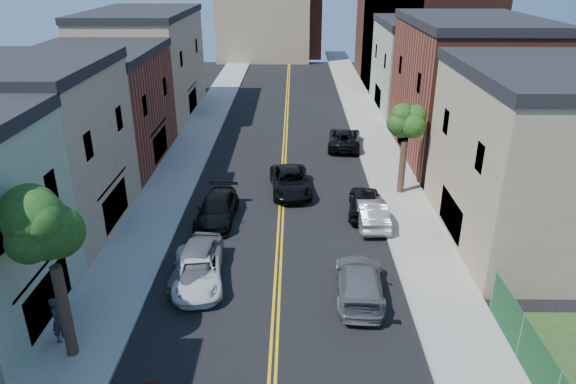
{
  "coord_description": "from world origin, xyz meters",
  "views": [
    {
      "loc": [
        0.77,
        -2.24,
        14.29
      ],
      "look_at": [
        0.44,
        25.63,
        2.0
      ],
      "focal_mm": 32.7,
      "sensor_mm": 36.0,
      "label": 1
    }
  ],
  "objects_px": {
    "grey_car_right": "(359,282)",
    "black_car_right": "(364,201)",
    "white_pickup": "(198,272)",
    "silver_car_right": "(370,212)",
    "pedestrian_left": "(58,319)",
    "black_suv_lane": "(290,182)",
    "dark_car_right_far": "(344,138)",
    "grey_car_left": "(197,261)",
    "black_car_left": "(217,209)"
  },
  "relations": [
    {
      "from": "grey_car_left",
      "to": "black_car_left",
      "type": "distance_m",
      "value": 6.11
    },
    {
      "from": "black_car_left",
      "to": "black_suv_lane",
      "type": "bearing_deg",
      "value": 47.51
    },
    {
      "from": "grey_car_right",
      "to": "dark_car_right_far",
      "type": "relative_size",
      "value": 0.95
    },
    {
      "from": "black_car_left",
      "to": "dark_car_right_far",
      "type": "height_order",
      "value": "dark_car_right_far"
    },
    {
      "from": "black_car_left",
      "to": "silver_car_right",
      "type": "xyz_separation_m",
      "value": [
        9.08,
        -0.27,
        0.01
      ]
    },
    {
      "from": "grey_car_left",
      "to": "silver_car_right",
      "type": "xyz_separation_m",
      "value": [
        9.24,
        5.83,
        -0.07
      ]
    },
    {
      "from": "white_pickup",
      "to": "black_suv_lane",
      "type": "distance_m",
      "value": 11.9
    },
    {
      "from": "white_pickup",
      "to": "silver_car_right",
      "type": "bearing_deg",
      "value": 27.85
    },
    {
      "from": "grey_car_left",
      "to": "black_suv_lane",
      "type": "relative_size",
      "value": 0.9
    },
    {
      "from": "grey_car_left",
      "to": "dark_car_right_far",
      "type": "xyz_separation_m",
      "value": [
        8.94,
        19.81,
        -0.07
      ]
    },
    {
      "from": "white_pickup",
      "to": "dark_car_right_far",
      "type": "relative_size",
      "value": 0.89
    },
    {
      "from": "dark_car_right_far",
      "to": "black_suv_lane",
      "type": "xyz_separation_m",
      "value": [
        -4.43,
        -9.41,
        -0.01
      ]
    },
    {
      "from": "dark_car_right_far",
      "to": "black_car_right",
      "type": "bearing_deg",
      "value": 96.54
    },
    {
      "from": "grey_car_left",
      "to": "pedestrian_left",
      "type": "relative_size",
      "value": 2.48
    },
    {
      "from": "black_car_right",
      "to": "black_suv_lane",
      "type": "height_order",
      "value": "black_car_right"
    },
    {
      "from": "white_pickup",
      "to": "pedestrian_left",
      "type": "xyz_separation_m",
      "value": [
        -4.86,
        -4.31,
        0.46
      ]
    },
    {
      "from": "black_car_right",
      "to": "black_suv_lane",
      "type": "xyz_separation_m",
      "value": [
        -4.57,
        3.21,
        -0.04
      ]
    },
    {
      "from": "grey_car_right",
      "to": "pedestrian_left",
      "type": "height_order",
      "value": "pedestrian_left"
    },
    {
      "from": "black_car_right",
      "to": "silver_car_right",
      "type": "xyz_separation_m",
      "value": [
        0.16,
        -1.36,
        -0.03
      ]
    },
    {
      "from": "grey_car_right",
      "to": "white_pickup",
      "type": "bearing_deg",
      "value": -3.08
    },
    {
      "from": "silver_car_right",
      "to": "dark_car_right_far",
      "type": "bearing_deg",
      "value": -91.61
    },
    {
      "from": "black_car_left",
      "to": "dark_car_right_far",
      "type": "xyz_separation_m",
      "value": [
        8.78,
        13.71,
        0.01
      ]
    },
    {
      "from": "white_pickup",
      "to": "black_car_left",
      "type": "distance_m",
      "value": 6.78
    },
    {
      "from": "white_pickup",
      "to": "pedestrian_left",
      "type": "bearing_deg",
      "value": -146.22
    },
    {
      "from": "pedestrian_left",
      "to": "white_pickup",
      "type": "bearing_deg",
      "value": -47.48
    },
    {
      "from": "black_car_left",
      "to": "pedestrian_left",
      "type": "distance_m",
      "value": 12.11
    },
    {
      "from": "grey_car_left",
      "to": "black_suv_lane",
      "type": "bearing_deg",
      "value": 71.0
    },
    {
      "from": "dark_car_right_far",
      "to": "grey_car_left",
      "type": "bearing_deg",
      "value": 71.64
    },
    {
      "from": "grey_car_right",
      "to": "pedestrian_left",
      "type": "xyz_separation_m",
      "value": [
        -12.48,
        -3.42,
        0.37
      ]
    },
    {
      "from": "black_car_left",
      "to": "black_car_right",
      "type": "height_order",
      "value": "black_car_right"
    },
    {
      "from": "black_car_left",
      "to": "white_pickup",
      "type": "bearing_deg",
      "value": -87.13
    },
    {
      "from": "black_car_right",
      "to": "grey_car_left",
      "type": "bearing_deg",
      "value": 45.02
    },
    {
      "from": "black_car_left",
      "to": "grey_car_right",
      "type": "xyz_separation_m",
      "value": [
        7.62,
        -7.66,
        0.01
      ]
    },
    {
      "from": "black_suv_lane",
      "to": "black_car_right",
      "type": "bearing_deg",
      "value": -41.01
    },
    {
      "from": "grey_car_right",
      "to": "black_car_left",
      "type": "bearing_deg",
      "value": -41.59
    },
    {
      "from": "black_car_right",
      "to": "white_pickup",
      "type": "bearing_deg",
      "value": 48.04
    },
    {
      "from": "grey_car_right",
      "to": "silver_car_right",
      "type": "xyz_separation_m",
      "value": [
        1.46,
        7.39,
        -0.0
      ]
    },
    {
      "from": "black_car_right",
      "to": "black_suv_lane",
      "type": "distance_m",
      "value": 5.58
    },
    {
      "from": "white_pickup",
      "to": "silver_car_right",
      "type": "height_order",
      "value": "silver_car_right"
    },
    {
      "from": "pedestrian_left",
      "to": "grey_car_right",
      "type": "bearing_deg",
      "value": -73.7
    },
    {
      "from": "grey_car_right",
      "to": "black_car_right",
      "type": "height_order",
      "value": "black_car_right"
    },
    {
      "from": "black_suv_lane",
      "to": "dark_car_right_far",
      "type": "bearing_deg",
      "value": 58.91
    },
    {
      "from": "grey_car_left",
      "to": "black_suv_lane",
      "type": "height_order",
      "value": "grey_car_left"
    },
    {
      "from": "white_pickup",
      "to": "black_suv_lane",
      "type": "height_order",
      "value": "black_suv_lane"
    },
    {
      "from": "dark_car_right_far",
      "to": "white_pickup",
      "type": "bearing_deg",
      "value": 72.72
    },
    {
      "from": "white_pickup",
      "to": "black_car_left",
      "type": "bearing_deg",
      "value": 82.24
    },
    {
      "from": "grey_car_left",
      "to": "black_car_left",
      "type": "xyz_separation_m",
      "value": [
        0.16,
        6.1,
        -0.08
      ]
    },
    {
      "from": "grey_car_left",
      "to": "silver_car_right",
      "type": "distance_m",
      "value": 10.93
    },
    {
      "from": "dark_car_right_far",
      "to": "silver_car_right",
      "type": "bearing_deg",
      "value": 97.16
    },
    {
      "from": "white_pickup",
      "to": "grey_car_right",
      "type": "height_order",
      "value": "grey_car_right"
    }
  ]
}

